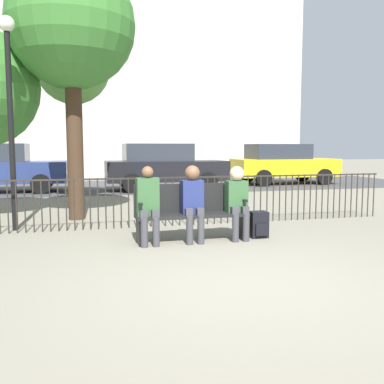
{
  "coord_description": "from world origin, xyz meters",
  "views": [
    {
      "loc": [
        -1.71,
        -4.42,
        1.52
      ],
      "look_at": [
        0.0,
        2.14,
        0.8
      ],
      "focal_mm": 40.0,
      "sensor_mm": 36.0,
      "label": 1
    }
  ],
  "objects_px": {
    "tree_2": "(72,27)",
    "lamp_post": "(9,91)",
    "park_bench": "(191,210)",
    "backpack": "(258,225)",
    "parked_car_0": "(164,166)",
    "seated_person_0": "(148,202)",
    "seated_person_2": "(237,198)",
    "parked_car_2": "(283,163)",
    "seated_person_1": "(192,199)",
    "tree_1": "(73,70)"
  },
  "relations": [
    {
      "from": "backpack",
      "to": "parked_car_0",
      "type": "relative_size",
      "value": 0.1
    },
    {
      "from": "seated_person_0",
      "to": "backpack",
      "type": "height_order",
      "value": "seated_person_0"
    },
    {
      "from": "seated_person_0",
      "to": "seated_person_2",
      "type": "xyz_separation_m",
      "value": [
        1.46,
        -0.0,
        0.01
      ]
    },
    {
      "from": "backpack",
      "to": "tree_2",
      "type": "bearing_deg",
      "value": 138.23
    },
    {
      "from": "parked_car_2",
      "to": "park_bench",
      "type": "bearing_deg",
      "value": -123.96
    },
    {
      "from": "seated_person_0",
      "to": "parked_car_0",
      "type": "relative_size",
      "value": 0.29
    },
    {
      "from": "seated_person_0",
      "to": "parked_car_0",
      "type": "distance_m",
      "value": 8.53
    },
    {
      "from": "park_bench",
      "to": "tree_1",
      "type": "height_order",
      "value": "tree_1"
    },
    {
      "from": "tree_2",
      "to": "parked_car_2",
      "type": "distance_m",
      "value": 10.93
    },
    {
      "from": "seated_person_0",
      "to": "lamp_post",
      "type": "height_order",
      "value": "lamp_post"
    },
    {
      "from": "parked_car_0",
      "to": "seated_person_2",
      "type": "bearing_deg",
      "value": -92.54
    },
    {
      "from": "seated_person_2",
      "to": "parked_car_2",
      "type": "xyz_separation_m",
      "value": [
        5.5,
        9.41,
        0.15
      ]
    },
    {
      "from": "park_bench",
      "to": "seated_person_1",
      "type": "bearing_deg",
      "value": -91.94
    },
    {
      "from": "seated_person_0",
      "to": "lamp_post",
      "type": "bearing_deg",
      "value": 141.22
    },
    {
      "from": "park_bench",
      "to": "tree_2",
      "type": "xyz_separation_m",
      "value": [
        -1.81,
        2.58,
        3.42
      ]
    },
    {
      "from": "park_bench",
      "to": "lamp_post",
      "type": "bearing_deg",
      "value": 150.71
    },
    {
      "from": "tree_1",
      "to": "lamp_post",
      "type": "height_order",
      "value": "tree_1"
    },
    {
      "from": "seated_person_0",
      "to": "parked_car_2",
      "type": "bearing_deg",
      "value": 53.49
    },
    {
      "from": "seated_person_1",
      "to": "parked_car_2",
      "type": "height_order",
      "value": "parked_car_2"
    },
    {
      "from": "park_bench",
      "to": "seated_person_1",
      "type": "distance_m",
      "value": 0.24
    },
    {
      "from": "seated_person_0",
      "to": "seated_person_1",
      "type": "bearing_deg",
      "value": 0.03
    },
    {
      "from": "tree_1",
      "to": "seated_person_2",
      "type": "bearing_deg",
      "value": -65.58
    },
    {
      "from": "parked_car_0",
      "to": "parked_car_2",
      "type": "distance_m",
      "value": 5.25
    },
    {
      "from": "park_bench",
      "to": "tree_1",
      "type": "xyz_separation_m",
      "value": [
        -1.85,
        5.6,
        3.08
      ]
    },
    {
      "from": "seated_person_1",
      "to": "tree_1",
      "type": "height_order",
      "value": "tree_1"
    },
    {
      "from": "tree_1",
      "to": "parked_car_0",
      "type": "relative_size",
      "value": 1.11
    },
    {
      "from": "seated_person_0",
      "to": "backpack",
      "type": "distance_m",
      "value": 1.92
    },
    {
      "from": "seated_person_2",
      "to": "parked_car_0",
      "type": "relative_size",
      "value": 0.29
    },
    {
      "from": "backpack",
      "to": "seated_person_2",
      "type": "bearing_deg",
      "value": -172.22
    },
    {
      "from": "park_bench",
      "to": "seated_person_1",
      "type": "height_order",
      "value": "seated_person_1"
    },
    {
      "from": "seated_person_0",
      "to": "tree_2",
      "type": "xyz_separation_m",
      "value": [
        -1.1,
        2.7,
        3.24
      ]
    },
    {
      "from": "backpack",
      "to": "lamp_post",
      "type": "distance_m",
      "value": 4.94
    },
    {
      "from": "lamp_post",
      "to": "parked_car_2",
      "type": "bearing_deg",
      "value": 39.95
    },
    {
      "from": "park_bench",
      "to": "lamp_post",
      "type": "relative_size",
      "value": 0.48
    },
    {
      "from": "backpack",
      "to": "parked_car_2",
      "type": "bearing_deg",
      "value": 61.41
    },
    {
      "from": "lamp_post",
      "to": "parked_car_0",
      "type": "relative_size",
      "value": 0.9
    },
    {
      "from": "seated_person_2",
      "to": "tree_1",
      "type": "height_order",
      "value": "tree_1"
    },
    {
      "from": "tree_2",
      "to": "parked_car_0",
      "type": "distance_m",
      "value": 7.05
    },
    {
      "from": "parked_car_0",
      "to": "lamp_post",
      "type": "bearing_deg",
      "value": -121.41
    },
    {
      "from": "parked_car_2",
      "to": "seated_person_2",
      "type": "bearing_deg",
      "value": -120.31
    },
    {
      "from": "backpack",
      "to": "tree_2",
      "type": "xyz_separation_m",
      "value": [
        -2.97,
        2.65,
        3.7
      ]
    },
    {
      "from": "tree_2",
      "to": "parked_car_2",
      "type": "height_order",
      "value": "tree_2"
    },
    {
      "from": "backpack",
      "to": "lamp_post",
      "type": "xyz_separation_m",
      "value": [
        -4.05,
        1.7,
        2.28
      ]
    },
    {
      "from": "tree_1",
      "to": "park_bench",
      "type": "bearing_deg",
      "value": -71.72
    },
    {
      "from": "park_bench",
      "to": "parked_car_2",
      "type": "height_order",
      "value": "parked_car_2"
    },
    {
      "from": "park_bench",
      "to": "seated_person_0",
      "type": "xyz_separation_m",
      "value": [
        -0.71,
        -0.13,
        0.18
      ]
    },
    {
      "from": "park_bench",
      "to": "seated_person_1",
      "type": "relative_size",
      "value": 1.48
    },
    {
      "from": "seated_person_1",
      "to": "seated_person_2",
      "type": "distance_m",
      "value": 0.76
    },
    {
      "from": "tree_2",
      "to": "lamp_post",
      "type": "relative_size",
      "value": 1.39
    },
    {
      "from": "park_bench",
      "to": "parked_car_0",
      "type": "bearing_deg",
      "value": 82.22
    }
  ]
}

